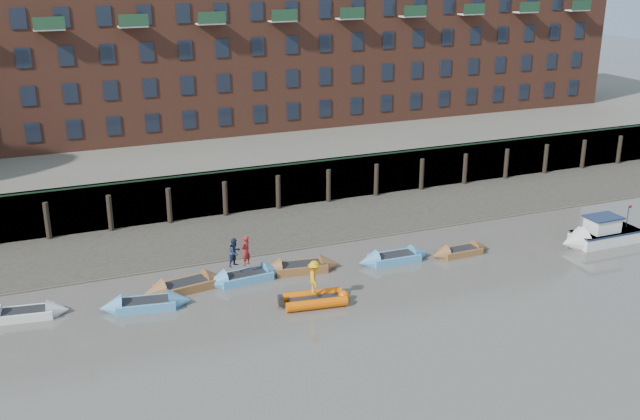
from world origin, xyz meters
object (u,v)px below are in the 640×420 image
rowboat_3 (245,277)px  rowboat_4 (300,267)px  rowboat_2 (185,286)px  rib_tender (317,299)px  rowboat_1 (146,304)px  rowboat_5 (394,258)px  person_rower_b (235,252)px  person_rib_crew (314,278)px  motor_launch (594,236)px  rowboat_6 (461,251)px  rowboat_0 (25,314)px  person_rower_a (246,251)px

rowboat_3 → rowboat_4: 3.45m
rowboat_2 → rib_tender: 7.63m
rowboat_1 → rowboat_5: size_ratio=1.03×
rowboat_3 → rowboat_4: same height
rowboat_4 → person_rower_b: (-3.94, 0.15, 1.54)m
person_rib_crew → motor_launch: bearing=-69.6°
rowboat_1 → rowboat_5: (15.23, 0.57, -0.00)m
rowboat_2 → motor_launch: 26.26m
rowboat_5 → motor_launch: (13.26, -2.44, 0.36)m
rowboat_2 → rowboat_4: size_ratio=1.04×
rowboat_5 → person_rib_crew: size_ratio=2.54×
rib_tender → person_rower_b: 5.75m
rowboat_4 → person_rower_b: size_ratio=2.92×
rowboat_5 → person_rib_crew: person_rib_crew is taller
person_rower_b → person_rib_crew: (3.10, -4.44, -0.25)m
rowboat_1 → motor_launch: bearing=5.3°
rowboat_6 → person_rib_crew: 11.50m
rowboat_3 → person_rib_crew: bearing=-62.5°
rowboat_0 → rowboat_2: size_ratio=0.89×
person_rower_b → rowboat_1: bearing=164.8°
person_rower_a → person_rower_b: 0.63m
rowboat_3 → rowboat_6: (13.66, -1.38, -0.04)m
rib_tender → motor_launch: size_ratio=0.65×
rowboat_3 → rib_tender: rowboat_3 is taller
motor_launch → person_rower_a: (-22.42, 3.33, 1.22)m
person_rower_a → person_rib_crew: size_ratio=0.94×
rowboat_4 → rowboat_6: (10.22, -1.42, -0.04)m
rowboat_2 → person_rib_crew: bearing=-44.8°
rowboat_4 → person_rower_a: size_ratio=2.78×
rowboat_0 → rowboat_3: bearing=8.5°
rowboat_5 → rowboat_6: bearing=-6.1°
person_rower_b → rowboat_0: bearing=150.0°
rowboat_3 → rowboat_5: size_ratio=1.02×
rowboat_1 → rowboat_3: rowboat_1 is taller
person_rower_a → motor_launch: bearing=138.4°
rowboat_2 → rowboat_4: (6.94, -0.05, -0.01)m
rowboat_4 → rowboat_2: bearing=-171.8°
rowboat_6 → person_rib_crew: person_rib_crew is taller
rowboat_6 → motor_launch: 9.09m
rowboat_0 → person_rower_a: (12.06, 0.13, 1.60)m
rowboat_3 → rowboat_6: size_ratio=1.20×
motor_launch → person_rower_b: 23.32m
rowboat_5 → person_rower_b: size_ratio=2.84×
rowboat_0 → person_rib_crew: 15.20m
rib_tender → person_rower_b: person_rower_b is taller
rowboat_5 → person_rower_b: person_rower_b is taller
rowboat_1 → rowboat_5: 15.24m
rowboat_2 → motor_launch: size_ratio=0.90×
rowboat_4 → motor_launch: 19.39m
motor_launch → person_rower_b: person_rower_b is taller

